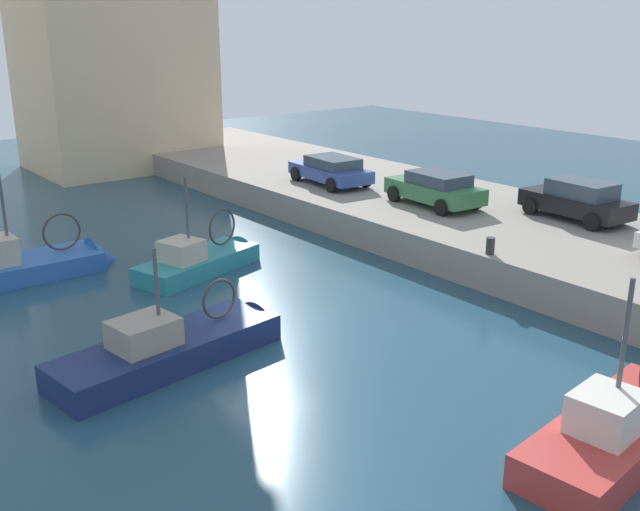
{
  "coord_description": "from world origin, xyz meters",
  "views": [
    {
      "loc": [
        -10.69,
        -16.26,
        8.34
      ],
      "look_at": [
        2.99,
        1.22,
        1.2
      ],
      "focal_mm": 41.33,
      "sensor_mm": 36.0,
      "label": 1
    }
  ],
  "objects": [
    {
      "name": "water_surface",
      "position": [
        0.0,
        0.0,
        0.0
      ],
      "size": [
        80.0,
        80.0,
        0.0
      ],
      "primitive_type": "plane",
      "color": "navy",
      "rests_on": "ground"
    },
    {
      "name": "quay_wall",
      "position": [
        11.5,
        0.0,
        0.6
      ],
      "size": [
        9.0,
        56.0,
        1.2
      ],
      "primitive_type": "cube",
      "color": "gray",
      "rests_on": "ground"
    },
    {
      "name": "fishing_boat_teal",
      "position": [
        1.15,
        5.38,
        0.12
      ],
      "size": [
        5.65,
        3.11,
        4.18
      ],
      "color": "teal",
      "rests_on": "ground"
    },
    {
      "name": "fishing_boat_navy",
      "position": [
        -2.92,
        -0.52,
        0.1
      ],
      "size": [
        7.03,
        2.72,
        3.96
      ],
      "color": "navy",
      "rests_on": "ground"
    },
    {
      "name": "fishing_boat_blue",
      "position": [
        -3.6,
        8.43,
        0.11
      ],
      "size": [
        5.66,
        2.36,
        4.67
      ],
      "color": "#2D60B7",
      "rests_on": "ground"
    },
    {
      "name": "fishing_boat_red",
      "position": [
        2.38,
        -9.66,
        0.12
      ],
      "size": [
        6.36,
        2.41,
        4.58
      ],
      "color": "#BC3833",
      "rests_on": "ground"
    },
    {
      "name": "parked_car_black",
      "position": [
        13.25,
        -1.18,
        1.95
      ],
      "size": [
        2.14,
        4.21,
        1.49
      ],
      "color": "black",
      "rests_on": "quay_wall"
    },
    {
      "name": "parked_car_blue",
      "position": [
        9.9,
        9.26,
        1.87
      ],
      "size": [
        2.32,
        4.38,
        1.26
      ],
      "color": "#334C9E",
      "rests_on": "quay_wall"
    },
    {
      "name": "parked_car_green",
      "position": [
        10.69,
        3.57,
        1.91
      ],
      "size": [
        2.26,
        4.25,
        1.36
      ],
      "color": "#387547",
      "rests_on": "quay_wall"
    },
    {
      "name": "mooring_bollard_mid",
      "position": [
        7.35,
        -2.0,
        1.48
      ],
      "size": [
        0.28,
        0.28,
        0.55
      ],
      "primitive_type": "cylinder",
      "color": "#2D2D33",
      "rests_on": "quay_wall"
    }
  ]
}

